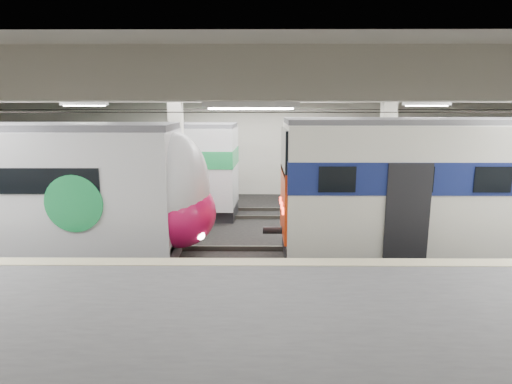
{
  "coord_description": "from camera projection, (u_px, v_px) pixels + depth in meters",
  "views": [
    {
      "loc": [
        0.13,
        -13.27,
        4.98
      ],
      "look_at": [
        0.04,
        1.0,
        2.0
      ],
      "focal_mm": 30.0,
      "sensor_mm": 36.0,
      "label": 1
    }
  ],
  "objects": [
    {
      "name": "modern_emu",
      "position": [
        23.0,
        194.0,
        13.62
      ],
      "size": [
        13.45,
        2.78,
        4.36
      ],
      "color": "silver",
      "rests_on": "ground"
    },
    {
      "name": "far_train",
      "position": [
        93.0,
        168.0,
        19.01
      ],
      "size": [
        12.88,
        3.2,
        4.13
      ],
      "rotation": [
        0.0,
        0.0,
        -0.05
      ],
      "color": "silver",
      "rests_on": "ground"
    },
    {
      "name": "station_hall",
      "position": [
        254.0,
        168.0,
        11.65
      ],
      "size": [
        36.0,
        24.0,
        5.75
      ],
      "color": "black",
      "rests_on": "ground"
    },
    {
      "name": "older_rer",
      "position": [
        499.0,
        187.0,
        13.48
      ],
      "size": [
        13.72,
        3.03,
        4.51
      ],
      "color": "silver",
      "rests_on": "ground"
    }
  ]
}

